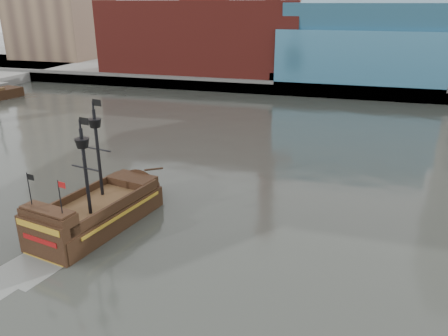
% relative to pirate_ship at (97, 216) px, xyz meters
% --- Properties ---
extents(ground, '(400.00, 400.00, 0.00)m').
position_rel_pirate_ship_xyz_m(ground, '(8.79, -6.41, -0.96)').
color(ground, '#2A2D27').
rests_on(ground, ground).
extents(promenade_far, '(220.00, 60.00, 2.00)m').
position_rel_pirate_ship_xyz_m(promenade_far, '(8.79, 85.59, 0.04)').
color(promenade_far, slate).
rests_on(promenade_far, ground).
extents(seawall, '(220.00, 1.00, 2.60)m').
position_rel_pirate_ship_xyz_m(seawall, '(8.79, 56.09, 0.34)').
color(seawall, '#4C4C49').
rests_on(seawall, ground).
extents(pirate_ship, '(6.80, 14.64, 10.55)m').
position_rel_pirate_ship_xyz_m(pirate_ship, '(0.00, 0.00, 0.00)').
color(pirate_ship, black).
rests_on(pirate_ship, ground).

